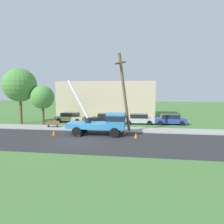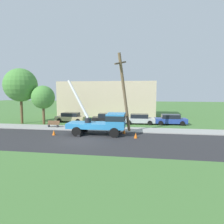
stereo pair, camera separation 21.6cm
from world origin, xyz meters
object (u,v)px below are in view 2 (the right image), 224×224
at_px(traffic_cone_curbside, 124,131).
at_px(roadside_tree_near, 21,85).
at_px(parked_sedan_black, 107,118).
at_px(utility_truck, 104,122).
at_px(park_bench, 53,124).
at_px(traffic_cone_behind, 54,133).
at_px(parked_sedan_blue, 171,119).
at_px(parked_sedan_silver, 139,119).
at_px(parked_sedan_tan, 71,117).
at_px(leaning_utility_pole, 124,93).
at_px(traffic_cone_ahead, 136,135).
at_px(roadside_tree_far, 43,97).

distance_m(traffic_cone_curbside, roadside_tree_near, 16.90).
height_order(traffic_cone_curbside, parked_sedan_black, parked_sedan_black).
distance_m(parked_sedan_black, roadside_tree_near, 13.29).
relative_size(utility_truck, park_bench, 4.27).
relative_size(traffic_cone_behind, traffic_cone_curbside, 1.00).
bearing_deg(parked_sedan_blue, parked_sedan_silver, -177.25).
bearing_deg(parked_sedan_tan, traffic_cone_behind, -80.56).
bearing_deg(traffic_cone_curbside, parked_sedan_tan, 140.93).
xyz_separation_m(traffic_cone_behind, parked_sedan_tan, (-1.56, 9.38, 0.43)).
height_order(leaning_utility_pole, parked_sedan_blue, leaning_utility_pole).
height_order(parked_sedan_silver, parked_sedan_blue, same).
distance_m(traffic_cone_ahead, parked_sedan_black, 10.30).
xyz_separation_m(traffic_cone_behind, park_bench, (-2.01, 4.25, 0.18)).
xyz_separation_m(traffic_cone_ahead, parked_sedan_blue, (4.41, 9.30, 0.43)).
distance_m(utility_truck, parked_sedan_silver, 8.77).
bearing_deg(parked_sedan_blue, traffic_cone_ahead, -115.36).
distance_m(utility_truck, traffic_cone_ahead, 3.82).
bearing_deg(roadside_tree_far, roadside_tree_near, 179.73).
relative_size(roadside_tree_near, roadside_tree_far, 1.45).
bearing_deg(utility_truck, traffic_cone_ahead, -17.33).
distance_m(parked_sedan_blue, roadside_tree_near, 21.88).
height_order(leaning_utility_pole, roadside_tree_far, leaning_utility_pole).
bearing_deg(park_bench, parked_sedan_black, 38.84).
height_order(leaning_utility_pole, traffic_cone_ahead, leaning_utility_pole).
xyz_separation_m(traffic_cone_ahead, roadside_tree_near, (-16.80, 6.80, 5.25)).
bearing_deg(leaning_utility_pole, traffic_cone_curbside, -85.30).
height_order(parked_sedan_tan, parked_sedan_silver, same).
bearing_deg(parked_sedan_black, roadside_tree_near, -168.92).
relative_size(traffic_cone_curbside, park_bench, 0.35).
bearing_deg(roadside_tree_far, leaning_utility_pole, -20.12).
relative_size(leaning_utility_pole, traffic_cone_behind, 15.83).
bearing_deg(traffic_cone_behind, roadside_tree_near, 139.65).
xyz_separation_m(traffic_cone_curbside, park_bench, (-9.36, 2.11, 0.18)).
height_order(traffic_cone_ahead, parked_sedan_blue, parked_sedan_blue).
distance_m(utility_truck, park_bench, 8.01).
xyz_separation_m(leaning_utility_pole, traffic_cone_behind, (-7.33, -2.42, -4.28)).
relative_size(traffic_cone_curbside, roadside_tree_near, 0.07).
relative_size(traffic_cone_behind, parked_sedan_black, 0.12).
height_order(traffic_cone_behind, park_bench, park_bench).
relative_size(utility_truck, parked_sedan_silver, 1.53).
xyz_separation_m(utility_truck, roadside_tree_near, (-13.31, 5.71, 4.12)).
bearing_deg(parked_sedan_tan, parked_sedan_silver, -1.51).
relative_size(utility_truck, parked_sedan_blue, 1.52).
bearing_deg(parked_sedan_silver, parked_sedan_tan, 178.49).
bearing_deg(roadside_tree_near, traffic_cone_ahead, -22.04).
bearing_deg(parked_sedan_tan, utility_truck, -50.38).
xyz_separation_m(parked_sedan_tan, parked_sedan_blue, (14.74, -0.07, 0.00)).
xyz_separation_m(traffic_cone_curbside, roadside_tree_near, (-15.38, 4.67, 5.25)).
height_order(traffic_cone_behind, roadside_tree_far, roadside_tree_far).
bearing_deg(traffic_cone_curbside, parked_sedan_silver, 78.12).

